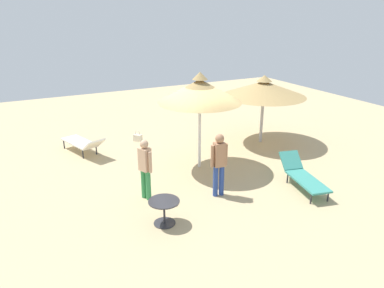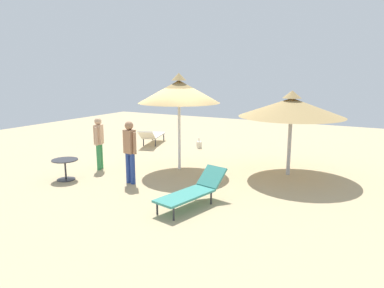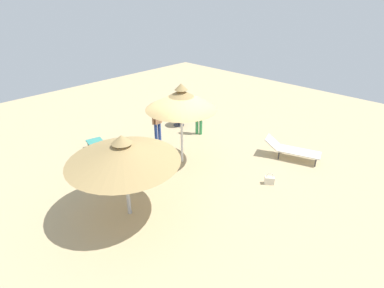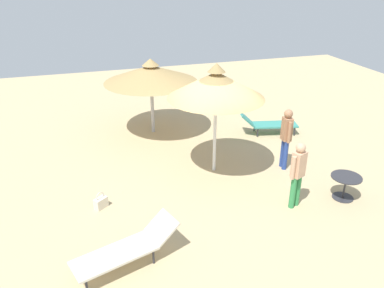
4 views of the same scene
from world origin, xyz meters
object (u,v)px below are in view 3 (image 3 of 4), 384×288
object	(u,v)px
parasol_umbrella_center	(181,99)
side_table_round	(179,117)
person_standing_far_left	(199,114)
handbag	(269,180)
person_standing_back	(157,120)
lounge_chair_near_left	(101,147)
parasol_umbrella_edge	(123,152)
lounge_chair_front	(292,149)

from	to	relation	value
parasol_umbrella_center	side_table_round	bearing A→B (deg)	-41.94
person_standing_far_left	handbag	xyz separation A→B (m)	(-4.28, 1.25, -0.77)
person_standing_back	side_table_round	size ratio (longest dim) A/B	2.38
handbag	lounge_chair_near_left	bearing A→B (deg)	26.11
parasol_umbrella_edge	side_table_round	world-z (taller)	parasol_umbrella_edge
parasol_umbrella_edge	lounge_chair_front	bearing A→B (deg)	-106.29
person_standing_back	lounge_chair_front	bearing A→B (deg)	-151.49
lounge_chair_near_left	side_table_round	size ratio (longest dim) A/B	2.78
parasol_umbrella_edge	lounge_chair_near_left	bearing A→B (deg)	-19.76
lounge_chair_near_left	lounge_chair_front	bearing A→B (deg)	-137.93
side_table_round	handbag	bearing A→B (deg)	166.87
parasol_umbrella_center	side_table_round	xyz separation A→B (m)	(2.48, -2.23, -1.99)
lounge_chair_front	side_table_round	size ratio (longest dim) A/B	2.95
handbag	side_table_round	size ratio (longest dim) A/B	0.58
parasol_umbrella_center	lounge_chair_near_left	xyz separation A→B (m)	(2.53, 1.84, -2.03)
parasol_umbrella_center	parasol_umbrella_edge	size ratio (longest dim) A/B	0.99
lounge_chair_front	side_table_round	world-z (taller)	lounge_chair_front
parasol_umbrella_edge	person_standing_back	distance (m)	4.68
person_standing_back	lounge_chair_near_left	bearing A→B (deg)	73.79
person_standing_back	person_standing_far_left	distance (m)	1.88
parasol_umbrella_center	lounge_chair_front	xyz separation A→B (m)	(-2.79, -2.96, -2.02)
person_standing_far_left	side_table_round	size ratio (longest dim) A/B	2.25
parasol_umbrella_center	lounge_chair_front	bearing A→B (deg)	-133.29
lounge_chair_near_left	side_table_round	world-z (taller)	lounge_chair_near_left
parasol_umbrella_center	handbag	distance (m)	3.95
parasol_umbrella_center	lounge_chair_front	distance (m)	4.55
parasol_umbrella_edge	person_standing_back	world-z (taller)	parasol_umbrella_edge
person_standing_back	side_table_round	world-z (taller)	person_standing_back
parasol_umbrella_center	lounge_chair_front	world-z (taller)	parasol_umbrella_center
person_standing_back	person_standing_far_left	bearing A→B (deg)	-111.80
lounge_chair_front	person_standing_far_left	xyz separation A→B (m)	(3.96, 0.79, 0.53)
parasol_umbrella_center	lounge_chair_near_left	bearing A→B (deg)	36.02
lounge_chair_front	side_table_round	distance (m)	5.33
lounge_chair_near_left	person_standing_back	size ratio (longest dim) A/B	1.17
person_standing_far_left	lounge_chair_near_left	bearing A→B (deg)	71.32
lounge_chair_front	handbag	bearing A→B (deg)	98.88
side_table_round	parasol_umbrella_center	bearing A→B (deg)	138.06
person_standing_far_left	lounge_chair_front	bearing A→B (deg)	-168.77
lounge_chair_near_left	handbag	distance (m)	6.28
person_standing_far_left	handbag	distance (m)	4.53
parasol_umbrella_center	side_table_round	size ratio (longest dim) A/B	4.13
parasol_umbrella_center	parasol_umbrella_edge	xyz separation A→B (m)	(-1.02, 3.11, -0.41)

